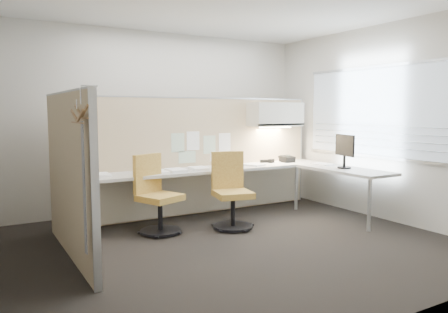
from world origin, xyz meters
TOP-DOWN VIEW (x-y plane):
  - floor at (0.00, 0.00)m, footprint 5.50×4.50m
  - wall_back at (0.00, 2.25)m, footprint 5.50×0.02m
  - wall_front at (0.00, -2.25)m, footprint 5.50×0.02m
  - wall_right at (2.75, 0.00)m, footprint 0.02×4.50m
  - window_pane at (2.73, 0.00)m, footprint 0.01×2.80m
  - partition_back at (0.55, 1.60)m, footprint 4.10×0.06m
  - partition_left at (-1.50, 0.50)m, footprint 0.06×2.20m
  - desk at (0.93, 1.13)m, footprint 4.00×2.07m
  - overhead_bin at (1.90, 1.39)m, footprint 0.90×0.36m
  - task_light_strip at (1.90, 1.39)m, footprint 0.60×0.06m
  - pinned_papers at (0.63, 1.57)m, footprint 1.01×0.00m
  - poster at (-1.05, 1.57)m, footprint 0.28×0.00m
  - chair_left at (-0.37, 0.90)m, footprint 0.61×0.62m
  - chair_right at (0.60, 0.63)m, footprint 0.55×0.57m
  - monitor at (2.30, 0.25)m, footprint 0.19×0.46m
  - phone at (2.08, 1.30)m, footprint 0.22×0.21m
  - stapler at (1.72, 1.43)m, footprint 0.15×0.08m
  - tape_dispenser at (1.81, 1.36)m, footprint 0.12×0.09m
  - coat_hook at (-1.58, -0.50)m, footprint 0.18×0.48m
  - paper_stack_0 at (-0.96, 1.30)m, footprint 0.23×0.30m
  - paper_stack_1 at (-0.17, 1.25)m, footprint 0.24×0.30m
  - paper_stack_2 at (0.39, 1.16)m, footprint 0.25×0.32m
  - paper_stack_3 at (0.86, 1.24)m, footprint 0.26×0.32m
  - paper_stack_4 at (1.37, 1.22)m, footprint 0.31×0.36m
  - paper_stack_5 at (2.33, 0.73)m, footprint 0.28×0.34m
  - paper_stack_6 at (0.04, 1.16)m, footprint 0.23×0.30m

SIDE VIEW (x-z plane):
  - floor at x=0.00m, z-range -0.01..0.00m
  - chair_left at x=-0.37m, z-range -0.03..0.96m
  - chair_right at x=0.60m, z-range -0.03..0.97m
  - desk at x=0.93m, z-range 0.24..0.97m
  - paper_stack_1 at x=-0.17m, z-range 0.73..0.75m
  - paper_stack_3 at x=0.86m, z-range 0.73..0.75m
  - paper_stack_4 at x=1.37m, z-range 0.73..0.75m
  - paper_stack_5 at x=2.33m, z-range 0.73..0.75m
  - paper_stack_0 at x=-0.96m, z-range 0.73..0.76m
  - paper_stack_6 at x=0.04m, z-range 0.73..0.77m
  - paper_stack_2 at x=0.39m, z-range 0.73..0.77m
  - stapler at x=1.72m, z-range 0.73..0.78m
  - tape_dispenser at x=1.81m, z-range 0.73..0.79m
  - phone at x=2.08m, z-range 0.72..0.84m
  - partition_back at x=0.55m, z-range 0.00..1.75m
  - partition_left at x=-1.50m, z-range 0.00..1.75m
  - monitor at x=2.30m, z-range 0.77..1.26m
  - pinned_papers at x=0.63m, z-range 0.80..1.27m
  - task_light_strip at x=1.90m, z-range 1.29..1.31m
  - wall_back at x=0.00m, z-range 0.00..2.80m
  - wall_front at x=0.00m, z-range 0.00..2.80m
  - wall_right at x=2.75m, z-range 0.00..2.80m
  - coat_hook at x=-1.58m, z-range 0.69..2.13m
  - poster at x=-1.05m, z-range 1.24..1.59m
  - overhead_bin at x=1.90m, z-range 1.32..1.70m
  - window_pane at x=2.73m, z-range 0.90..2.20m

